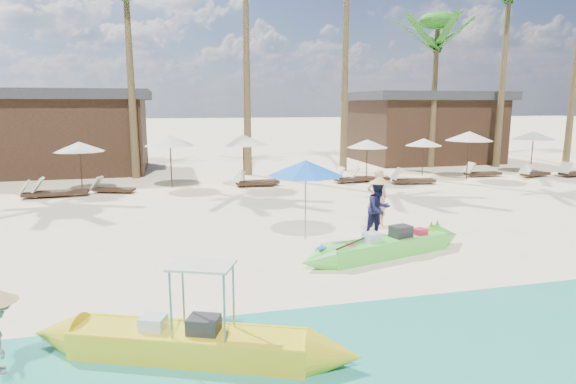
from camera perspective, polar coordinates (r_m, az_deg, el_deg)
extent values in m
plane|color=beige|center=(10.91, -3.85, -8.66)|extent=(240.00, 240.00, 0.00)
cube|color=#4DD13F|center=(11.75, 11.63, -6.44)|extent=(3.39, 1.54, 0.40)
cube|color=white|center=(11.75, 11.63, -6.35)|extent=(2.89, 1.23, 0.18)
cube|color=#262628|center=(11.94, 13.21, -4.77)|extent=(0.55, 0.48, 0.37)
cube|color=silver|center=(11.46, 9.91, -5.48)|extent=(0.44, 0.40, 0.29)
cube|color=red|center=(12.31, 15.35, -4.74)|extent=(0.37, 0.34, 0.23)
cylinder|color=red|center=(11.11, 7.36, -6.45)|extent=(0.23, 0.23, 0.09)
cylinder|color=#262628|center=(10.88, 6.57, -6.82)|extent=(0.21, 0.21, 0.08)
sphere|color=tan|center=(10.73, 5.04, -6.75)|extent=(0.19, 0.19, 0.19)
cylinder|color=gold|center=(12.77, 16.60, -4.36)|extent=(0.15, 0.15, 0.19)
cylinder|color=gold|center=(12.92, 17.25, -4.23)|extent=(0.15, 0.15, 0.19)
cube|color=gold|center=(7.27, -11.55, -17.29)|extent=(3.39, 1.94, 0.41)
cube|color=white|center=(7.26, -11.56, -17.15)|extent=(2.88, 1.58, 0.18)
cube|color=#262628|center=(7.08, -9.95, -15.56)|extent=(0.52, 0.48, 0.32)
cube|color=silver|center=(7.35, -15.67, -14.99)|extent=(0.43, 0.41, 0.28)
cube|color=beige|center=(6.74, -10.19, -8.55)|extent=(1.01, 0.87, 0.03)
imported|color=tan|center=(14.44, 10.51, -0.64)|extent=(0.67, 0.49, 1.68)
imported|color=#17163E|center=(13.18, 10.68, -2.01)|extent=(0.89, 0.78, 1.54)
cylinder|color=#99999E|center=(12.65, 2.08, -1.13)|extent=(0.04, 0.04, 2.07)
cone|color=blue|center=(12.51, 2.11, 2.88)|extent=(1.98, 1.98, 0.40)
cylinder|color=#362116|center=(21.40, -23.35, 2.66)|extent=(0.05, 0.05, 2.00)
cone|color=beige|center=(21.32, -23.51, 4.95)|extent=(2.00, 2.00, 0.40)
cube|color=#362116|center=(20.75, -26.69, -0.20)|extent=(1.74, 0.64, 0.12)
cube|color=beige|center=(20.85, -28.80, 0.51)|extent=(0.41, 0.57, 0.50)
cube|color=#362116|center=(20.76, -25.19, -0.03)|extent=(1.91, 0.65, 0.13)
cube|color=beige|center=(20.88, -27.52, 0.77)|extent=(0.44, 0.62, 0.56)
cylinder|color=#362116|center=(21.25, -13.71, 3.41)|extent=(0.05, 0.05, 2.19)
cone|color=beige|center=(21.16, -13.82, 5.95)|extent=(2.19, 2.19, 0.44)
cube|color=#362116|center=(20.79, -19.89, 0.29)|extent=(1.71, 1.03, 0.11)
cube|color=beige|center=(21.06, -21.71, 1.08)|extent=(0.52, 0.62, 0.48)
cylinder|color=#362116|center=(20.77, -5.27, 3.55)|extent=(0.06, 0.06, 2.22)
cone|color=beige|center=(20.68, -5.32, 6.18)|extent=(2.22, 2.22, 0.44)
cube|color=#362116|center=(21.16, -3.87, 1.05)|extent=(1.68, 0.81, 0.11)
cube|color=beige|center=(21.13, -5.81, 1.78)|extent=(0.45, 0.58, 0.47)
cube|color=#362116|center=(21.26, -3.61, 1.15)|extent=(1.92, 0.82, 0.13)
cube|color=beige|center=(20.98, -5.76, 1.91)|extent=(0.49, 0.65, 0.54)
cylinder|color=#362116|center=(22.59, 9.32, 3.61)|extent=(0.05, 0.05, 1.91)
cone|color=beige|center=(22.51, 9.38, 5.68)|extent=(1.91, 1.91, 0.38)
cube|color=#362116|center=(22.39, 7.92, 1.55)|extent=(1.92, 0.75, 0.13)
cube|color=beige|center=(21.99, 6.01, 2.30)|extent=(0.47, 0.64, 0.55)
cube|color=#362116|center=(22.78, 9.83, 1.60)|extent=(1.78, 0.92, 0.12)
cube|color=beige|center=(22.61, 7.99, 2.36)|extent=(0.50, 0.62, 0.50)
cylinder|color=#362116|center=(25.23, 15.70, 3.94)|extent=(0.05, 0.05, 1.82)
cone|color=beige|center=(25.16, 15.79, 5.71)|extent=(1.82, 1.82, 0.36)
cube|color=#362116|center=(22.47, 14.70, 1.33)|extent=(1.91, 0.84, 0.13)
cube|color=beige|center=(22.15, 12.76, 2.14)|extent=(0.49, 0.65, 0.54)
cylinder|color=#362116|center=(24.68, 20.53, 4.01)|extent=(0.06, 0.06, 2.22)
cone|color=beige|center=(24.61, 20.67, 6.23)|extent=(2.22, 2.22, 0.44)
cube|color=#362116|center=(25.93, 22.10, 2.06)|extent=(1.80, 0.62, 0.13)
cube|color=beige|center=(25.45, 20.69, 2.73)|extent=(0.41, 0.59, 0.52)
cube|color=#362116|center=(26.92, 27.26, 1.92)|extent=(1.73, 0.90, 0.12)
cube|color=beige|center=(26.30, 26.39, 2.46)|extent=(0.48, 0.60, 0.48)
cylinder|color=#362116|center=(28.00, 26.95, 4.14)|extent=(0.05, 0.05, 2.14)
cone|color=beige|center=(27.93, 27.10, 6.02)|extent=(2.14, 2.14, 0.43)
cube|color=#362116|center=(28.02, 31.01, 1.91)|extent=(1.90, 0.81, 0.13)
cube|color=beige|center=(27.35, 30.01, 2.52)|extent=(0.48, 0.64, 0.54)
cone|color=brown|center=(24.53, -18.18, 13.31)|extent=(0.40, 0.40, 10.08)
cone|color=brown|center=(24.58, -4.94, 15.15)|extent=(0.40, 0.40, 11.26)
cone|color=brown|center=(26.40, 6.84, 16.86)|extent=(0.40, 0.40, 13.16)
cone|color=brown|center=(28.70, 16.92, 10.87)|extent=(0.40, 0.40, 8.07)
ellipsoid|color=#23691A|center=(29.05, 17.36, 18.85)|extent=(2.08, 2.08, 0.88)
cone|color=brown|center=(30.15, 24.15, 12.82)|extent=(0.40, 0.40, 10.64)
cone|color=brown|center=(32.89, 31.00, 13.41)|extent=(0.40, 0.40, 12.26)
cube|color=#362116|center=(28.40, -26.80, 5.91)|extent=(10.00, 6.00, 3.80)
cube|color=#2D2D33|center=(28.36, -27.15, 10.23)|extent=(10.80, 6.60, 0.50)
cube|color=#362116|center=(31.90, 15.78, 6.99)|extent=(8.00, 6.00, 3.80)
cube|color=#2D2D33|center=(31.86, 15.97, 10.85)|extent=(8.80, 6.60, 0.50)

